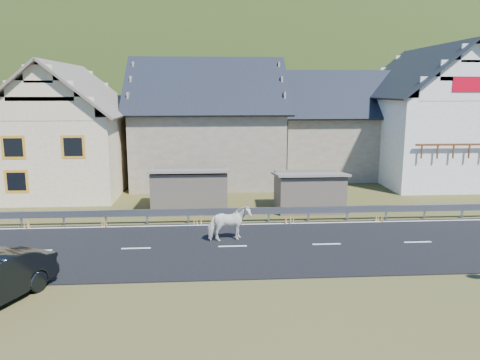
{
  "coord_description": "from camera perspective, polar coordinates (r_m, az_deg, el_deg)",
  "views": [
    {
      "loc": [
        -0.96,
        -18.68,
        6.5
      ],
      "look_at": [
        0.51,
        2.94,
        2.3
      ],
      "focal_mm": 35.0,
      "sensor_mm": 36.0,
      "label": 1
    }
  ],
  "objects": [
    {
      "name": "house_cream",
      "position": [
        32.06,
        -20.4,
        6.45
      ],
      "size": [
        7.8,
        9.8,
        8.3
      ],
      "color": "#FFE6B7",
      "rests_on": "ground"
    },
    {
      "name": "mountain",
      "position": [
        200.53,
        -2.15,
        3.36
      ],
      "size": [
        440.0,
        280.0,
        260.0
      ],
      "primitive_type": "ellipsoid",
      "color": "#20360F",
      "rests_on": "ground"
    },
    {
      "name": "horse",
      "position": [
        20.3,
        -1.33,
        -5.32
      ],
      "size": [
        1.29,
        1.97,
        1.54
      ],
      "primitive_type": "imported",
      "rotation": [
        0.0,
        0.0,
        1.85
      ],
      "color": "white",
      "rests_on": "road"
    },
    {
      "name": "shed_left",
      "position": [
        25.78,
        -6.12,
        -1.19
      ],
      "size": [
        4.3,
        3.3,
        2.4
      ],
      "primitive_type": "cube",
      "color": "#6A5D4D",
      "rests_on": "ground"
    },
    {
      "name": "shed_right",
      "position": [
        25.87,
        8.38,
        -1.42
      ],
      "size": [
        3.8,
        2.9,
        2.2
      ],
      "primitive_type": "cube",
      "color": "#6A5D4D",
      "rests_on": "ground"
    },
    {
      "name": "house_white",
      "position": [
        36.4,
        22.34,
        7.89
      ],
      "size": [
        8.8,
        10.8,
        9.7
      ],
      "color": "white",
      "rests_on": "ground"
    },
    {
      "name": "conifer_patch",
      "position": [
        139.57,
        -27.07,
        9.58
      ],
      "size": [
        76.0,
        50.0,
        28.0
      ],
      "primitive_type": "ellipsoid",
      "color": "black",
      "rests_on": "ground"
    },
    {
      "name": "house_stone_a",
      "position": [
        33.74,
        -3.99,
        7.77
      ],
      "size": [
        10.8,
        9.8,
        8.9
      ],
      "color": "gray",
      "rests_on": "ground"
    },
    {
      "name": "guardrail",
      "position": [
        23.16,
        -1.39,
        -3.89
      ],
      "size": [
        28.1,
        0.09,
        0.75
      ],
      "color": "#93969B",
      "rests_on": "ground"
    },
    {
      "name": "house_stone_b",
      "position": [
        37.12,
        11.78,
        7.24
      ],
      "size": [
        9.8,
        8.8,
        8.1
      ],
      "color": "gray",
      "rests_on": "ground"
    },
    {
      "name": "ground",
      "position": [
        19.8,
        -0.91,
        -8.19
      ],
      "size": [
        160.0,
        160.0,
        0.0
      ],
      "primitive_type": "plane",
      "color": "#3B3F15",
      "rests_on": "ground"
    },
    {
      "name": "lane_markings",
      "position": [
        19.79,
        -0.91,
        -8.07
      ],
      "size": [
        60.0,
        6.6,
        0.01
      ],
      "primitive_type": "cube",
      "color": "silver",
      "rests_on": "road"
    },
    {
      "name": "road",
      "position": [
        19.8,
        -0.91,
        -8.13
      ],
      "size": [
        60.0,
        7.0,
        0.04
      ],
      "primitive_type": "cube",
      "color": "black",
      "rests_on": "ground"
    }
  ]
}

